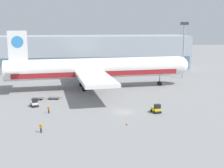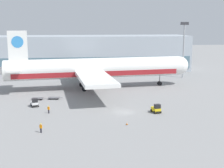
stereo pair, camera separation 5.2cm
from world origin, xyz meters
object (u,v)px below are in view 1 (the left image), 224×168
at_px(airplane_main, 94,69).
at_px(baggage_dolly_lead, 38,98).
at_px(ground_crew_near, 49,109).
at_px(traffic_cone_near, 160,106).
at_px(baggage_dolly_second, 54,98).
at_px(ground_crew_far, 41,127).
at_px(light_mast, 184,45).
at_px(baggage_tug_mid, 156,109).
at_px(traffic_cone_far, 127,123).
at_px(baggage_tug_foreground, 35,103).

xyz_separation_m(airplane_main, baggage_dolly_lead, (-14.98, -12.19, -5.45)).
bearing_deg(ground_crew_near, traffic_cone_near, -145.18).
bearing_deg(baggage_dolly_second, traffic_cone_near, -15.11).
bearing_deg(baggage_dolly_lead, traffic_cone_near, -12.01).
xyz_separation_m(airplane_main, ground_crew_far, (-11.61, -36.80, -4.81)).
height_order(light_mast, baggage_tug_mid, light_mast).
bearing_deg(traffic_cone_near, light_mast, 63.96).
distance_m(baggage_tug_mid, baggage_dolly_second, 27.15).
relative_size(baggage_dolly_lead, baggage_dolly_second, 1.00).
relative_size(ground_crew_near, traffic_cone_far, 2.99).
distance_m(light_mast, baggage_tug_foreground, 58.92).
bearing_deg(baggage_tug_mid, ground_crew_far, -77.31).
bearing_deg(baggage_tug_foreground, traffic_cone_far, 35.10).
bearing_deg(baggage_tug_mid, light_mast, 143.86).
xyz_separation_m(light_mast, ground_crew_far, (-43.89, -51.77, -10.42)).
distance_m(ground_crew_near, ground_crew_far, 12.05).
bearing_deg(ground_crew_near, traffic_cone_far, 178.39).
height_order(baggage_dolly_lead, traffic_cone_near, traffic_cone_near).
distance_m(baggage_tug_foreground, traffic_cone_far, 24.65).
bearing_deg(airplane_main, traffic_cone_far, -88.80).
bearing_deg(baggage_dolly_lead, ground_crew_far, -74.32).
xyz_separation_m(baggage_tug_foreground, traffic_cone_far, (19.09, -15.57, -0.60)).
height_order(baggage_tug_mid, ground_crew_near, baggage_tug_mid).
xyz_separation_m(baggage_dolly_lead, ground_crew_near, (3.74, -12.57, 0.59)).
distance_m(baggage_dolly_lead, traffic_cone_near, 30.72).
bearing_deg(traffic_cone_far, baggage_tug_foreground, 140.80).
relative_size(ground_crew_near, ground_crew_far, 0.96).
bearing_deg(ground_crew_far, airplane_main, 99.69).
relative_size(airplane_main, ground_crew_far, 33.09).
xyz_separation_m(airplane_main, baggage_dolly_second, (-10.92, -12.11, -5.45)).
bearing_deg(baggage_tug_mid, baggage_dolly_second, -133.26).
xyz_separation_m(baggage_tug_foreground, baggage_dolly_lead, (-0.07, 6.49, -0.49)).
distance_m(airplane_main, traffic_cone_near, 27.14).
height_order(ground_crew_near, traffic_cone_near, ground_crew_near).
distance_m(baggage_tug_mid, baggage_dolly_lead, 30.60).
bearing_deg(baggage_tug_foreground, baggage_tug_mid, 57.10).
xyz_separation_m(light_mast, traffic_cone_near, (-18.38, -37.61, -11.16)).
xyz_separation_m(baggage_tug_mid, traffic_cone_near, (2.09, 4.31, -0.58)).
bearing_deg(airplane_main, ground_crew_far, -113.28).
xyz_separation_m(light_mast, baggage_tug_foreground, (-47.19, -33.65, -10.57)).
height_order(light_mast, traffic_cone_near, light_mast).
bearing_deg(traffic_cone_far, baggage_dolly_lead, 130.98).
relative_size(ground_crew_near, traffic_cone_near, 2.79).
relative_size(baggage_tug_foreground, ground_crew_near, 1.62).
xyz_separation_m(light_mast, airplane_main, (-32.28, -14.97, -5.61)).
bearing_deg(baggage_tug_mid, traffic_cone_far, -56.37).
xyz_separation_m(baggage_tug_mid, traffic_cone_far, (-7.63, -7.30, -0.60)).
bearing_deg(baggage_tug_mid, ground_crew_near, -105.56).
distance_m(airplane_main, ground_crew_near, 27.62).
relative_size(baggage_tug_foreground, baggage_dolly_second, 0.72).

